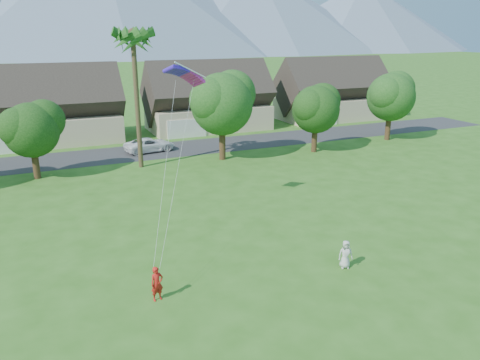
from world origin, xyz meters
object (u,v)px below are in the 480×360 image
parafoil_kite (185,73)px  kite_flyer (157,284)px  watcher (345,254)px  parked_car (150,145)px

parafoil_kite → kite_flyer: bearing=-134.8°
kite_flyer → parafoil_kite: 13.72m
kite_flyer → watcher: bearing=-17.7°
kite_flyer → parked_car: kite_flyer is taller
watcher → parafoil_kite: parafoil_kite is taller
parafoil_kite → parked_car: bearing=66.0°
kite_flyer → parafoil_kite: (4.63, 9.49, 8.77)m
parked_car → parafoil_kite: (-1.75, -19.11, 8.88)m
kite_flyer → parked_car: 29.30m
watcher → parked_car: (-3.59, 29.51, -0.05)m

